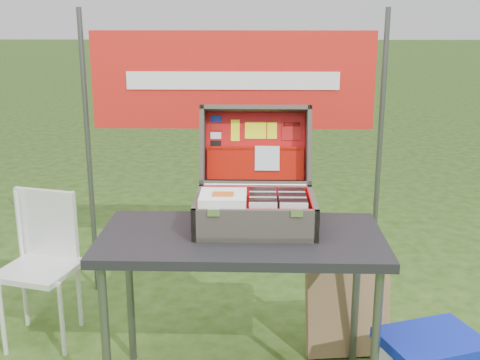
{
  "coord_description": "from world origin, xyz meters",
  "views": [
    {
      "loc": [
        0.13,
        -2.32,
        1.66
      ],
      "look_at": [
        0.07,
        0.1,
        0.99
      ],
      "focal_mm": 45.0,
      "sensor_mm": 36.0,
      "label": 1
    }
  ],
  "objects_px": {
    "table": "(241,315)",
    "suitcase": "(255,171)",
    "chair": "(39,271)",
    "cardboard_box": "(348,312)"
  },
  "relations": [
    {
      "from": "table",
      "to": "chair",
      "type": "xyz_separation_m",
      "value": [
        -1.05,
        0.41,
        0.01
      ]
    },
    {
      "from": "suitcase",
      "to": "chair",
      "type": "relative_size",
      "value": 0.69
    },
    {
      "from": "chair",
      "to": "table",
      "type": "bearing_deg",
      "value": -6.51
    },
    {
      "from": "table",
      "to": "chair",
      "type": "bearing_deg",
      "value": 158.82
    },
    {
      "from": "suitcase",
      "to": "chair",
      "type": "height_order",
      "value": "suitcase"
    },
    {
      "from": "table",
      "to": "chair",
      "type": "relative_size",
      "value": 1.56
    },
    {
      "from": "table",
      "to": "suitcase",
      "type": "bearing_deg",
      "value": 68.66
    },
    {
      "from": "table",
      "to": "cardboard_box",
      "type": "bearing_deg",
      "value": 32.86
    },
    {
      "from": "table",
      "to": "suitcase",
      "type": "height_order",
      "value": "suitcase"
    },
    {
      "from": "suitcase",
      "to": "cardboard_box",
      "type": "distance_m",
      "value": 0.93
    }
  ]
}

